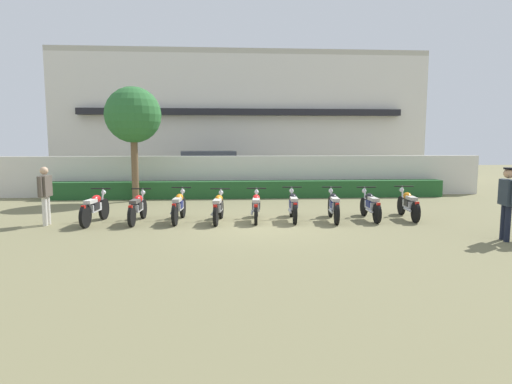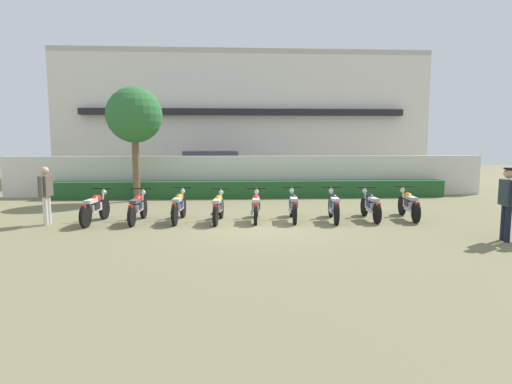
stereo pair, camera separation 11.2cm
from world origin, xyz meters
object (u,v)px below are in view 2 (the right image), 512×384
(tree_near_inspector, at_px, (134,116))
(motorcycle_in_row_4, at_px, (256,206))
(parked_car, at_px, (213,170))
(inspector_person, at_px, (46,191))
(motorcycle_in_row_1, at_px, (138,207))
(officer_0, at_px, (507,198))
(motorcycle_in_row_5, at_px, (293,205))
(motorcycle_in_row_7, at_px, (371,205))
(motorcycle_in_row_8, at_px, (409,204))
(motorcycle_in_row_0, at_px, (95,208))
(motorcycle_in_row_2, at_px, (179,206))
(motorcycle_in_row_6, at_px, (334,206))
(motorcycle_in_row_3, at_px, (218,207))

(tree_near_inspector, xyz_separation_m, motorcycle_in_row_4, (4.49, -4.55, -2.91))
(parked_car, distance_m, inspector_person, 10.33)
(motorcycle_in_row_1, bearing_deg, officer_0, -104.98)
(motorcycle_in_row_5, height_order, motorcycle_in_row_7, motorcycle_in_row_5)
(tree_near_inspector, xyz_separation_m, motorcycle_in_row_8, (9.16, -4.51, -2.90))
(motorcycle_in_row_0, distance_m, motorcycle_in_row_7, 8.12)
(motorcycle_in_row_4, bearing_deg, inspector_person, 97.49)
(motorcycle_in_row_4, distance_m, motorcycle_in_row_5, 1.11)
(motorcycle_in_row_2, bearing_deg, motorcycle_in_row_8, -86.10)
(inspector_person, bearing_deg, parked_car, 65.57)
(parked_car, distance_m, tree_near_inspector, 5.88)
(motorcycle_in_row_4, bearing_deg, tree_near_inspector, 49.28)
(motorcycle_in_row_1, height_order, officer_0, officer_0)
(motorcycle_in_row_6, bearing_deg, motorcycle_in_row_2, 93.96)
(motorcycle_in_row_8, distance_m, officer_0, 3.25)
(tree_near_inspector, distance_m, motorcycle_in_row_7, 9.62)
(motorcycle_in_row_6, height_order, motorcycle_in_row_8, motorcycle_in_row_6)
(motorcycle_in_row_4, height_order, motorcycle_in_row_7, motorcycle_in_row_7)
(motorcycle_in_row_6, bearing_deg, officer_0, -123.46)
(motorcycle_in_row_2, bearing_deg, tree_near_inspector, 29.82)
(motorcycle_in_row_3, bearing_deg, inspector_person, 97.85)
(motorcycle_in_row_1, height_order, motorcycle_in_row_7, motorcycle_in_row_1)
(motorcycle_in_row_6, bearing_deg, motorcycle_in_row_8, -79.39)
(parked_car, bearing_deg, officer_0, -64.50)
(motorcycle_in_row_2, bearing_deg, officer_0, -106.77)
(motorcycle_in_row_7, relative_size, officer_0, 1.08)
(motorcycle_in_row_0, bearing_deg, motorcycle_in_row_8, -83.16)
(motorcycle_in_row_5, bearing_deg, tree_near_inspector, 54.96)
(motorcycle_in_row_8, relative_size, officer_0, 1.12)
(inspector_person, bearing_deg, motorcycle_in_row_8, 1.78)
(motorcycle_in_row_7, bearing_deg, motorcycle_in_row_4, 91.22)
(tree_near_inspector, height_order, motorcycle_in_row_7, tree_near_inspector)
(motorcycle_in_row_3, relative_size, motorcycle_in_row_8, 0.92)
(tree_near_inspector, xyz_separation_m, officer_0, (10.21, -7.53, -2.31))
(motorcycle_in_row_0, bearing_deg, motorcycle_in_row_2, -80.27)
(motorcycle_in_row_1, relative_size, motorcycle_in_row_7, 1.02)
(parked_car, xyz_separation_m, motorcycle_in_row_2, (-0.61, -9.09, -0.48))
(motorcycle_in_row_0, distance_m, officer_0, 10.79)
(motorcycle_in_row_1, height_order, motorcycle_in_row_2, motorcycle_in_row_2)
(parked_car, distance_m, motorcycle_in_row_4, 9.29)
(tree_near_inspector, bearing_deg, inspector_person, -106.77)
(inspector_person, bearing_deg, tree_near_inspector, 73.23)
(motorcycle_in_row_0, xyz_separation_m, motorcycle_in_row_4, (4.66, 0.13, -0.02))
(officer_0, bearing_deg, motorcycle_in_row_4, -16.69)
(motorcycle_in_row_6, distance_m, inspector_person, 8.27)
(parked_car, xyz_separation_m, motorcycle_in_row_4, (1.67, -9.12, -0.50))
(motorcycle_in_row_1, distance_m, officer_0, 9.67)
(tree_near_inspector, distance_m, motorcycle_in_row_1, 5.54)
(motorcycle_in_row_6, bearing_deg, motorcycle_in_row_0, 96.06)
(motorcycle_in_row_4, bearing_deg, motorcycle_in_row_2, 93.87)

